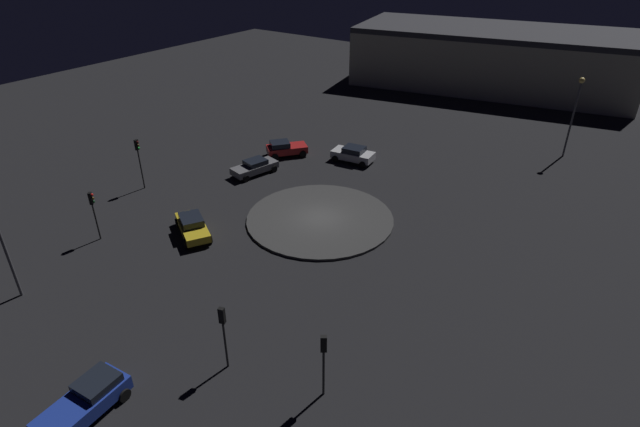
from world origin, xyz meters
TOP-DOWN VIEW (x-y plane):
  - ground_plane at (0.00, 0.00)m, footprint 118.54×118.54m
  - roundabout_island at (0.00, 0.00)m, footprint 11.39×11.39m
  - car_red at (10.04, -8.32)m, footprint 3.85×4.14m
  - car_silver at (3.83, -10.97)m, footprint 4.19×2.50m
  - car_blue at (-1.46, 20.96)m, footprint 2.32×4.39m
  - car_yellow at (6.43, 7.15)m, footprint 4.64×3.70m
  - car_grey at (9.69, -3.40)m, footprint 2.75×4.59m
  - traffic_light_east at (15.60, 4.33)m, footprint 0.39×0.35m
  - traffic_light_northeast at (11.49, 11.47)m, footprint 0.39×0.39m
  - traffic_light_north at (-4.77, 15.05)m, footprint 0.35×0.39m
  - traffic_light_northwest at (-9.84, 13.66)m, footprint 0.37×0.39m
  - streetlamp_southwest at (-12.50, -23.99)m, footprint 0.53×0.53m
  - store_building at (2.33, -44.41)m, footprint 38.40×21.94m

SIDE VIEW (x-z plane):
  - ground_plane at x=0.00m, z-range 0.00..0.00m
  - roundabout_island at x=0.00m, z-range 0.00..0.19m
  - car_grey at x=9.69m, z-range 0.03..1.37m
  - car_yellow at x=6.43m, z-range 0.04..1.47m
  - car_silver at x=3.83m, z-range 0.03..1.52m
  - car_blue at x=-1.46m, z-range 0.03..1.52m
  - car_red at x=10.04m, z-range 0.03..1.54m
  - traffic_light_northwest at x=-9.84m, z-range 0.81..4.56m
  - traffic_light_northeast at x=11.49m, z-range 0.81..4.60m
  - traffic_light_north at x=-4.77m, z-range 0.83..4.71m
  - traffic_light_east at x=15.60m, z-range 0.93..5.40m
  - store_building at x=2.33m, z-range 0.00..7.80m
  - streetlamp_southwest at x=-12.50m, z-range 1.25..9.04m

